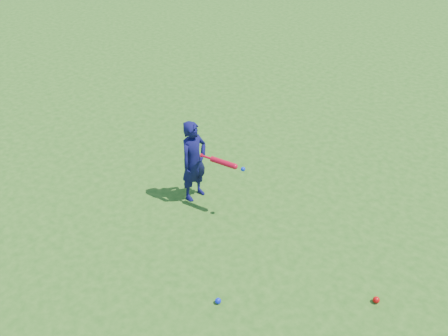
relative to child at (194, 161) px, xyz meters
The scene contains 5 objects.
ground 0.80m from the child, 126.38° to the right, with size 80.00×80.00×0.00m, color #286117.
child is the anchor object (origin of this frame).
ground_ball_red 3.05m from the child, ahead, with size 0.08×0.08×0.08m, color red.
ground_ball_blue 2.15m from the child, 41.25° to the right, with size 0.07×0.07×0.07m, color #0D22E6.
bat_swing 0.57m from the child, ahead, with size 0.70×0.15×0.08m.
Camera 1 is at (4.34, -3.94, 4.58)m, focal length 40.00 mm.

